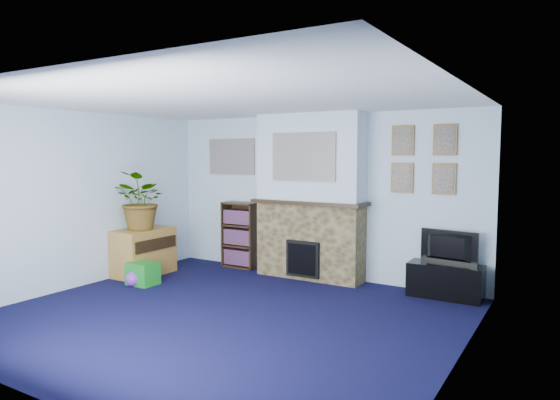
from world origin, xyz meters
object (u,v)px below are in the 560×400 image
Objects in this scene: television at (447,247)px; bookshelf at (241,236)px; sideboard at (144,252)px; tv_stand at (445,280)px.

bookshelf is at bearing 6.93° from television.
sideboard is (-4.19, -1.12, -0.29)m from television.
bookshelf is 1.17× the size of sideboard.
television is 4.35m from sideboard.
tv_stand is 0.87× the size of bookshelf.
television reaches higher than tv_stand.
sideboard is at bearing 22.93° from television.
sideboard reaches higher than tv_stand.
sideboard is (-4.19, -1.10, 0.12)m from tv_stand.
bookshelf is at bearing 51.10° from sideboard.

